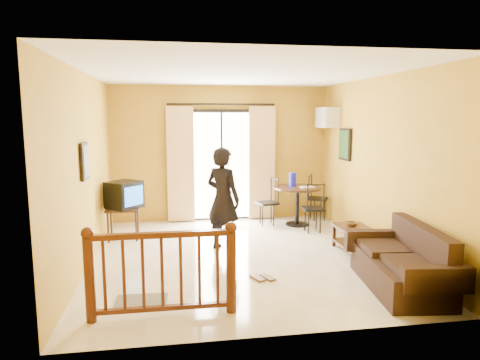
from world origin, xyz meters
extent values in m
plane|color=beige|center=(0.00, 0.00, 0.00)|extent=(5.00, 5.00, 0.00)
plane|color=white|center=(0.00, 0.00, 2.80)|extent=(5.00, 5.00, 0.00)
plane|color=#B78C23|center=(0.00, 2.50, 1.40)|extent=(4.50, 0.00, 4.50)
plane|color=#B78C23|center=(0.00, -2.50, 1.40)|extent=(4.50, 0.00, 4.50)
plane|color=#B78C23|center=(-2.25, 0.00, 1.40)|extent=(0.00, 5.00, 5.00)
plane|color=#B78C23|center=(2.25, 0.00, 1.40)|extent=(0.00, 5.00, 5.00)
cube|color=black|center=(0.00, 2.48, 1.15)|extent=(1.34, 0.03, 2.34)
cube|color=white|center=(0.00, 2.45, 1.15)|extent=(1.20, 0.04, 2.20)
cube|color=black|center=(0.00, 2.43, 1.15)|extent=(0.04, 0.02, 2.20)
cube|color=#FEF9C0|center=(-0.85, 2.40, 1.20)|extent=(0.55, 0.08, 2.35)
cube|color=#FEF9C0|center=(0.85, 2.40, 1.20)|extent=(0.55, 0.08, 2.35)
cylinder|color=black|center=(0.00, 2.40, 2.42)|extent=(2.20, 0.04, 0.04)
cube|color=black|center=(-1.90, 1.26, 0.55)|extent=(0.57, 0.47, 0.04)
cylinder|color=black|center=(-2.14, 1.07, 0.27)|extent=(0.04, 0.04, 0.55)
cylinder|color=black|center=(-1.66, 1.07, 0.27)|extent=(0.04, 0.04, 0.55)
cylinder|color=black|center=(-2.14, 1.45, 0.27)|extent=(0.04, 0.04, 0.55)
cylinder|color=black|center=(-1.66, 1.45, 0.27)|extent=(0.04, 0.04, 0.55)
cube|color=black|center=(-1.87, 1.26, 0.81)|extent=(0.70, 0.71, 0.47)
cube|color=blue|center=(-1.69, 1.10, 0.81)|extent=(0.29, 0.33, 0.34)
cube|color=black|center=(-2.22, -0.20, 1.55)|extent=(0.04, 0.42, 0.52)
cube|color=#5D5550|center=(-2.19, -0.20, 1.55)|extent=(0.01, 0.34, 0.44)
cylinder|color=black|center=(1.45, 1.77, 0.76)|extent=(0.93, 0.93, 0.04)
cylinder|color=black|center=(1.45, 1.77, 0.38)|extent=(0.08, 0.08, 0.76)
cylinder|color=black|center=(1.45, 1.77, 0.01)|extent=(0.46, 0.46, 0.03)
cylinder|color=#161BD5|center=(1.37, 1.85, 0.92)|extent=(0.15, 0.15, 0.28)
cube|color=beige|center=(1.62, 1.67, 0.79)|extent=(0.30, 0.21, 0.02)
cube|color=white|center=(2.10, 1.95, 2.15)|extent=(0.30, 0.60, 0.40)
cube|color=gray|center=(1.95, 1.95, 2.15)|extent=(0.02, 0.56, 0.36)
cube|color=black|center=(2.22, 1.30, 1.65)|extent=(0.04, 0.50, 0.60)
cube|color=black|center=(2.19, 1.30, 1.65)|extent=(0.01, 0.42, 0.52)
cube|color=black|center=(1.85, -0.13, 0.38)|extent=(0.51, 0.91, 0.04)
cube|color=black|center=(1.85, -0.13, 0.12)|extent=(0.47, 0.87, 0.03)
cube|color=black|center=(1.65, -0.53, 0.19)|extent=(0.05, 0.05, 0.38)
cube|color=black|center=(2.05, -0.53, 0.19)|extent=(0.05, 0.05, 0.38)
cube|color=black|center=(1.65, 0.28, 0.19)|extent=(0.05, 0.05, 0.38)
cube|color=black|center=(2.05, 0.28, 0.19)|extent=(0.05, 0.05, 0.38)
imported|color=brown|center=(1.85, 0.03, 0.44)|extent=(0.26, 0.26, 0.06)
cube|color=black|center=(1.80, -1.56, 0.19)|extent=(0.96, 1.64, 0.39)
cube|color=black|center=(2.09, -1.56, 0.54)|extent=(0.36, 1.57, 0.54)
cube|color=black|center=(1.80, -2.32, 0.41)|extent=(0.79, 0.25, 0.29)
cube|color=black|center=(1.80, -0.80, 0.41)|extent=(0.79, 0.25, 0.29)
cube|color=black|center=(1.75, -1.90, 0.42)|extent=(0.61, 0.69, 0.10)
cube|color=black|center=(1.75, -1.22, 0.42)|extent=(0.61, 0.69, 0.10)
imported|color=black|center=(-0.22, 0.40, 0.84)|extent=(0.73, 0.71, 1.69)
cylinder|color=#471E0F|center=(-1.90, -1.90, 0.46)|extent=(0.11, 0.11, 0.92)
cylinder|color=#471E0F|center=(-0.40, -1.90, 0.46)|extent=(0.11, 0.11, 0.92)
sphere|color=#471E0F|center=(-1.90, -1.90, 0.97)|extent=(0.13, 0.13, 0.13)
sphere|color=#471E0F|center=(-0.40, -1.90, 0.97)|extent=(0.13, 0.13, 0.13)
cube|color=#471E0F|center=(-1.15, -1.90, 0.92)|extent=(1.55, 0.08, 0.06)
cube|color=#471E0F|center=(-1.15, -1.90, 0.10)|extent=(1.55, 0.06, 0.05)
cube|color=#5D594A|center=(-1.41, -1.48, 0.01)|extent=(0.62, 0.43, 0.02)
cube|color=brown|center=(0.08, -0.99, 0.01)|extent=(0.19, 0.27, 0.03)
cube|color=brown|center=(0.22, -0.99, 0.01)|extent=(0.19, 0.27, 0.03)
camera|label=1|loc=(-1.01, -6.37, 2.15)|focal=32.00mm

